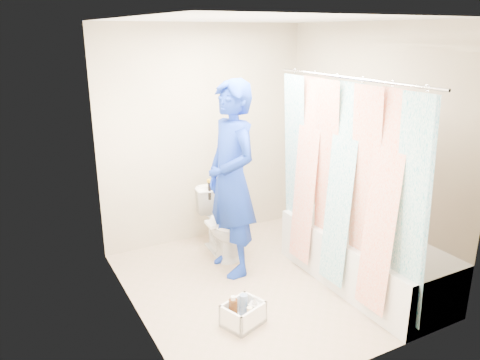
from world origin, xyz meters
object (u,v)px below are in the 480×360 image
toilet (223,223)px  plumber (231,180)px  bathtub (364,257)px  cleaning_caddy (244,314)px

toilet → plumber: bearing=-98.0°
bathtub → cleaning_caddy: bathtub is taller
bathtub → plumber: size_ratio=0.92×
bathtub → toilet: (-0.90, 1.20, 0.08)m
toilet → cleaning_caddy: toilet is taller
plumber → toilet: bearing=166.9°
bathtub → toilet: 1.50m
bathtub → cleaning_caddy: 1.33m
cleaning_caddy → plumber: bearing=49.5°
cleaning_caddy → bathtub: bearing=-17.2°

